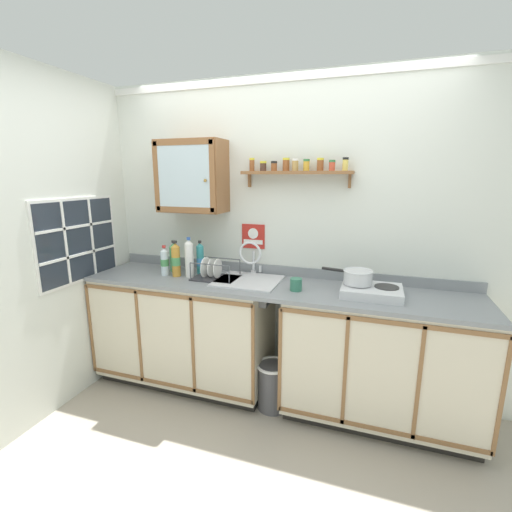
# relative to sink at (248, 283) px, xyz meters

# --- Properties ---
(floor) EXTENTS (6.01, 6.01, 0.00)m
(floor) POSITION_rel_sink_xyz_m (0.20, -0.48, -0.93)
(floor) COLOR #9E9384
(floor) RESTS_ON ground
(back_wall) EXTENTS (3.61, 0.07, 2.51)m
(back_wall) POSITION_rel_sink_xyz_m (0.20, 0.27, 0.33)
(back_wall) COLOR silver
(back_wall) RESTS_ON ground
(side_wall_left) EXTENTS (0.05, 3.53, 2.51)m
(side_wall_left) POSITION_rel_sink_xyz_m (-1.33, -0.72, 0.32)
(side_wall_left) COLOR silver
(side_wall_left) RESTS_ON ground
(lower_cabinet_run) EXTENTS (1.47, 0.59, 0.92)m
(lower_cabinet_run) POSITION_rel_sink_xyz_m (-0.57, -0.04, -0.47)
(lower_cabinet_run) COLOR black
(lower_cabinet_run) RESTS_ON ground
(lower_cabinet_run_right) EXTENTS (1.35, 0.59, 0.92)m
(lower_cabinet_run_right) POSITION_rel_sink_xyz_m (1.02, -0.04, -0.47)
(lower_cabinet_run_right) COLOR black
(lower_cabinet_run_right) RESTS_ON ground
(countertop) EXTENTS (2.97, 0.61, 0.03)m
(countertop) POSITION_rel_sink_xyz_m (0.20, -0.04, 0.01)
(countertop) COLOR gray
(countertop) RESTS_ON lower_cabinet_run
(backsplash) EXTENTS (2.97, 0.02, 0.08)m
(backsplash) POSITION_rel_sink_xyz_m (0.20, 0.24, 0.06)
(backsplash) COLOR gray
(backsplash) RESTS_ON countertop
(sink) EXTENTS (0.49, 0.48, 0.42)m
(sink) POSITION_rel_sink_xyz_m (0.00, 0.00, 0.00)
(sink) COLOR silver
(sink) RESTS_ON countertop
(hot_plate_stove) EXTENTS (0.40, 0.32, 0.07)m
(hot_plate_stove) POSITION_rel_sink_xyz_m (0.92, -0.06, 0.05)
(hot_plate_stove) COLOR silver
(hot_plate_stove) RESTS_ON countertop
(saucepan) EXTENTS (0.36, 0.20, 0.10)m
(saucepan) POSITION_rel_sink_xyz_m (0.82, -0.04, 0.14)
(saucepan) COLOR silver
(saucepan) RESTS_ON hot_plate_stove
(bottle_soda_green_0) EXTENTS (0.08, 0.08, 0.27)m
(bottle_soda_green_0) POSITION_rel_sink_xyz_m (-0.70, 0.07, 0.14)
(bottle_soda_green_0) COLOR #4CB266
(bottle_soda_green_0) RESTS_ON countertop
(bottle_juice_amber_1) EXTENTS (0.07, 0.07, 0.29)m
(bottle_juice_amber_1) POSITION_rel_sink_xyz_m (-0.60, -0.06, 0.16)
(bottle_juice_amber_1) COLOR gold
(bottle_juice_amber_1) RESTS_ON countertop
(bottle_opaque_white_2) EXTENTS (0.07, 0.07, 0.32)m
(bottle_opaque_white_2) POSITION_rel_sink_xyz_m (-0.49, -0.04, 0.17)
(bottle_opaque_white_2) COLOR white
(bottle_opaque_white_2) RESTS_ON countertop
(bottle_detergent_teal_3) EXTENTS (0.06, 0.06, 0.28)m
(bottle_detergent_teal_3) POSITION_rel_sink_xyz_m (-0.45, 0.06, 0.15)
(bottle_detergent_teal_3) COLOR teal
(bottle_detergent_teal_3) RESTS_ON countertop
(bottle_water_clear_4) EXTENTS (0.07, 0.07, 0.25)m
(bottle_water_clear_4) POSITION_rel_sink_xyz_m (-0.71, -0.07, 0.13)
(bottle_water_clear_4) COLOR silver
(bottle_water_clear_4) RESTS_ON countertop
(dish_rack) EXTENTS (0.36, 0.24, 0.17)m
(dish_rack) POSITION_rel_sink_xyz_m (-0.28, -0.04, 0.06)
(dish_rack) COLOR #333338
(dish_rack) RESTS_ON countertop
(mug) EXTENTS (0.10, 0.11, 0.09)m
(mug) POSITION_rel_sink_xyz_m (0.40, -0.12, 0.07)
(mug) COLOR #337259
(mug) RESTS_ON countertop
(wall_cabinet) EXTENTS (0.55, 0.30, 0.57)m
(wall_cabinet) POSITION_rel_sink_xyz_m (-0.52, 0.11, 0.82)
(wall_cabinet) COLOR brown
(spice_shelf) EXTENTS (0.84, 0.14, 0.22)m
(spice_shelf) POSITION_rel_sink_xyz_m (0.32, 0.18, 0.87)
(spice_shelf) COLOR brown
(warning_sign) EXTENTS (0.20, 0.01, 0.20)m
(warning_sign) POSITION_rel_sink_xyz_m (-0.04, 0.24, 0.33)
(warning_sign) COLOR #B2261E
(window) EXTENTS (0.03, 0.80, 0.67)m
(window) POSITION_rel_sink_xyz_m (-1.30, -0.35, 0.33)
(window) COLOR #262D38
(trash_bin) EXTENTS (0.26, 0.26, 0.37)m
(trash_bin) POSITION_rel_sink_xyz_m (0.25, -0.17, -0.74)
(trash_bin) COLOR #4C4C51
(trash_bin) RESTS_ON ground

